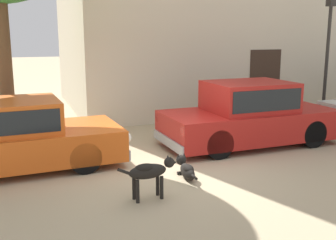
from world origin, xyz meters
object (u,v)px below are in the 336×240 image
object	(u,v)px
parked_sedan_nearest	(9,136)
stray_dog_tan	(186,169)
street_lamp	(328,42)
stray_dog_spotted	(150,171)
parked_sedan_second	(249,114)

from	to	relation	value
parked_sedan_nearest	stray_dog_tan	size ratio (longest dim) A/B	4.38
parked_sedan_nearest	stray_dog_tan	bearing A→B (deg)	-31.39
parked_sedan_nearest	street_lamp	size ratio (longest dim) A/B	1.21
stray_dog_spotted	street_lamp	world-z (taller)	street_lamp
street_lamp	stray_dog_spotted	bearing A→B (deg)	-149.01
street_lamp	parked_sedan_nearest	bearing A→B (deg)	-168.39
stray_dog_tan	street_lamp	xyz separation A→B (m)	(6.05, 3.49, 2.18)
parked_sedan_second	street_lamp	xyz separation A→B (m)	(3.75, 1.83, 1.62)
parked_sedan_nearest	stray_dog_tan	distance (m)	3.47
stray_dog_spotted	stray_dog_tan	bearing A→B (deg)	32.83
parked_sedan_nearest	street_lamp	bearing A→B (deg)	8.64
parked_sedan_nearest	stray_dog_spotted	bearing A→B (deg)	-51.10
stray_dog_tan	street_lamp	world-z (taller)	street_lamp
parked_sedan_nearest	stray_dog_spotted	world-z (taller)	parked_sedan_nearest
stray_dog_spotted	parked_sedan_nearest	bearing A→B (deg)	127.79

